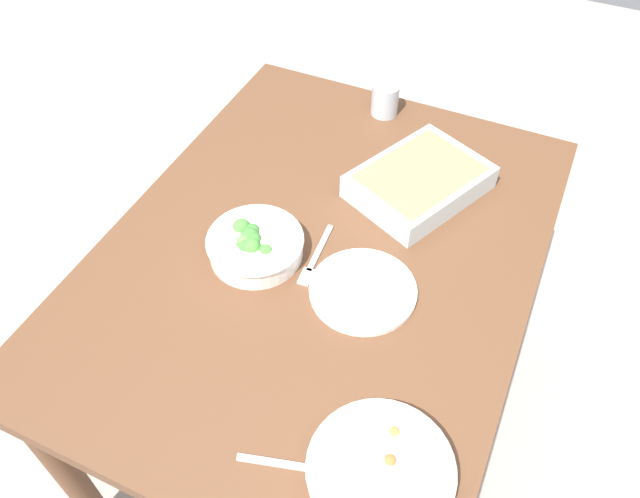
# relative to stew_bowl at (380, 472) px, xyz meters

# --- Properties ---
(ground_plane) EXTENTS (6.00, 6.00, 0.00)m
(ground_plane) POSITION_rel_stew_bowl_xyz_m (0.42, 0.30, -0.77)
(ground_plane) COLOR #9E9389
(dining_table) EXTENTS (1.20, 0.90, 0.74)m
(dining_table) POSITION_rel_stew_bowl_xyz_m (0.42, 0.30, -0.12)
(dining_table) COLOR brown
(dining_table) RESTS_ON ground_plane
(stew_bowl) EXTENTS (0.24, 0.24, 0.06)m
(stew_bowl) POSITION_rel_stew_bowl_xyz_m (0.00, 0.00, 0.00)
(stew_bowl) COLOR white
(stew_bowl) RESTS_ON dining_table
(broccoli_bowl) EXTENTS (0.21, 0.21, 0.07)m
(broccoli_bowl) POSITION_rel_stew_bowl_xyz_m (0.35, 0.42, -0.00)
(broccoli_bowl) COLOR white
(broccoli_bowl) RESTS_ON dining_table
(baking_dish) EXTENTS (0.36, 0.32, 0.06)m
(baking_dish) POSITION_rel_stew_bowl_xyz_m (0.68, 0.16, 0.00)
(baking_dish) COLOR silver
(baking_dish) RESTS_ON dining_table
(drink_cup) EXTENTS (0.07, 0.07, 0.08)m
(drink_cup) POSITION_rel_stew_bowl_xyz_m (0.94, 0.34, 0.01)
(drink_cup) COLOR #B2BCC6
(drink_cup) RESTS_ON dining_table
(side_plate) EXTENTS (0.22, 0.22, 0.01)m
(side_plate) POSITION_rel_stew_bowl_xyz_m (0.35, 0.17, -0.03)
(side_plate) COLOR white
(side_plate) RESTS_ON dining_table
(spoon_by_stew) EXTENTS (0.06, 0.17, 0.01)m
(spoon_by_stew) POSITION_rel_stew_bowl_xyz_m (-0.03, 0.12, -0.03)
(spoon_by_stew) COLOR silver
(spoon_by_stew) RESTS_ON dining_table
(fork_on_table) EXTENTS (0.18, 0.03, 0.01)m
(fork_on_table) POSITION_rel_stew_bowl_xyz_m (0.39, 0.29, -0.03)
(fork_on_table) COLOR silver
(fork_on_table) RESTS_ON dining_table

